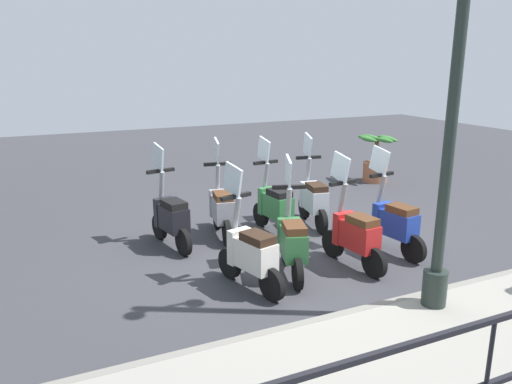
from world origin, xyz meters
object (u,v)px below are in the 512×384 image
at_px(scooter_near_2, 292,241).
at_px(scooter_far_1, 274,205).
at_px(lamp_post_near, 452,121).
at_px(scooter_far_2, 221,208).
at_px(scooter_near_0, 393,222).
at_px(potted_palm, 376,162).
at_px(scooter_far_3, 170,216).
at_px(scooter_near_1, 354,233).
at_px(scooter_near_3, 250,252).
at_px(scooter_far_0, 313,198).

distance_m(scooter_near_2, scooter_far_1, 1.65).
bearing_deg(lamp_post_near, scooter_far_2, 19.47).
relative_size(lamp_post_near, scooter_far_2, 2.94).
height_order(scooter_near_0, scooter_far_2, same).
height_order(potted_palm, scooter_far_1, scooter_far_1).
xyz_separation_m(scooter_near_2, scooter_far_3, (1.66, 1.15, 0.00)).
distance_m(lamp_post_near, scooter_near_1, 2.25).
relative_size(scooter_near_3, scooter_far_0, 1.00).
bearing_deg(scooter_near_2, scooter_near_1, -78.86).
distance_m(scooter_near_0, scooter_far_2, 2.62).
bearing_deg(scooter_near_0, potted_palm, -42.38).
xyz_separation_m(lamp_post_near, scooter_far_0, (3.24, -0.41, -1.68)).
height_order(scooter_near_1, scooter_far_0, same).
bearing_deg(scooter_near_2, potted_palm, -30.69).
height_order(scooter_near_3, scooter_far_0, same).
xyz_separation_m(lamp_post_near, scooter_near_1, (1.50, -0.00, -1.68)).
relative_size(potted_palm, scooter_far_1, 0.69).
bearing_deg(scooter_near_2, scooter_far_0, -20.68).
relative_size(potted_palm, scooter_near_0, 0.69).
relative_size(scooter_far_2, scooter_far_3, 1.00).
relative_size(scooter_near_2, scooter_far_2, 1.00).
height_order(scooter_near_3, scooter_far_3, same).
bearing_deg(scooter_far_2, scooter_near_2, -160.45).
bearing_deg(scooter_far_1, lamp_post_near, -179.00).
bearing_deg(scooter_far_0, scooter_near_0, -155.66).
bearing_deg(scooter_far_2, scooter_near_1, -137.51).
height_order(scooter_near_0, scooter_near_2, same).
xyz_separation_m(scooter_far_2, scooter_far_3, (-0.11, 0.85, 0.00)).
distance_m(scooter_near_3, scooter_far_0, 2.63).
bearing_deg(scooter_near_1, scooter_far_3, 42.64).
height_order(scooter_near_1, scooter_near_2, same).
xyz_separation_m(scooter_near_3, scooter_far_1, (1.70, -1.19, 0.00)).
relative_size(potted_palm, scooter_near_1, 0.69).
relative_size(lamp_post_near, scooter_near_0, 2.94).
relative_size(lamp_post_near, scooter_far_1, 2.94).
distance_m(scooter_near_2, scooter_far_2, 1.79).
distance_m(potted_palm, scooter_near_0, 4.49).
relative_size(scooter_near_3, scooter_far_2, 1.00).
height_order(lamp_post_near, scooter_far_1, lamp_post_near).
bearing_deg(scooter_near_0, scooter_near_3, 87.12).
distance_m(scooter_near_1, scooter_near_2, 0.90).
bearing_deg(scooter_near_3, scooter_far_0, -62.64).
bearing_deg(potted_palm, scooter_far_0, 125.70).
bearing_deg(scooter_far_3, scooter_far_2, -92.89).
xyz_separation_m(scooter_far_1, scooter_far_3, (0.09, 1.69, 0.00)).
distance_m(scooter_near_1, scooter_far_0, 1.79).
relative_size(potted_palm, scooter_near_2, 0.69).
distance_m(scooter_near_1, scooter_far_2, 2.22).
bearing_deg(scooter_near_0, scooter_far_3, 53.04).
relative_size(scooter_near_2, scooter_far_1, 1.00).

